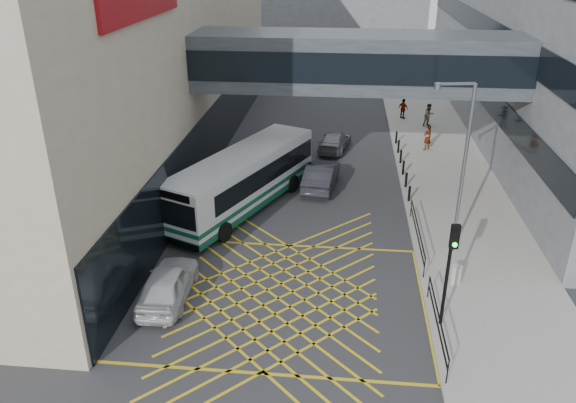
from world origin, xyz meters
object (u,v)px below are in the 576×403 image
(street_lamp, at_px, (461,160))
(pedestrian_c, at_px, (403,109))
(car_white, at_px, (168,283))
(pedestrian_a, at_px, (427,138))
(car_dark, at_px, (321,175))
(traffic_light, at_px, (450,261))
(bus, at_px, (244,179))
(pedestrian_b, at_px, (429,115))
(litter_bin, at_px, (456,275))
(car_silver, at_px, (335,141))

(street_lamp, height_order, pedestrian_c, street_lamp)
(street_lamp, bearing_deg, car_white, -166.65)
(car_white, height_order, pedestrian_a, pedestrian_a)
(car_dark, bearing_deg, traffic_light, 118.08)
(traffic_light, bearing_deg, pedestrian_c, 81.40)
(car_dark, xyz_separation_m, street_lamp, (6.40, -7.27, 3.95))
(traffic_light, distance_m, street_lamp, 6.20)
(car_dark, height_order, pedestrian_a, pedestrian_a)
(traffic_light, xyz_separation_m, street_lamp, (1.16, 5.84, 1.72))
(bus, xyz_separation_m, pedestrian_c, (10.12, 17.83, -0.73))
(street_lamp, distance_m, pedestrian_c, 22.26)
(bus, relative_size, pedestrian_c, 6.99)
(pedestrian_b, bearing_deg, bus, -157.34)
(litter_bin, distance_m, pedestrian_b, 22.90)
(car_white, height_order, litter_bin, car_white)
(bus, bearing_deg, car_dark, 61.42)
(bus, xyz_separation_m, street_lamp, (10.49, -4.10, 3.02))
(pedestrian_a, relative_size, pedestrian_c, 1.07)
(traffic_light, xyz_separation_m, pedestrian_b, (2.63, 25.88, -1.96))
(car_silver, height_order, street_lamp, street_lamp)
(car_white, xyz_separation_m, litter_bin, (11.95, 2.18, -0.20))
(litter_bin, height_order, pedestrian_c, pedestrian_c)
(car_dark, bearing_deg, car_silver, -88.85)
(traffic_light, bearing_deg, car_white, 168.53)
(bus, bearing_deg, traffic_light, -23.23)
(car_dark, bearing_deg, street_lamp, 137.66)
(car_white, height_order, pedestrian_b, pedestrian_b)
(car_dark, distance_m, pedestrian_c, 15.86)
(car_silver, xyz_separation_m, pedestrian_b, (7.25, 5.94, 0.38))
(bus, height_order, car_white, bus)
(bus, distance_m, car_silver, 11.10)
(car_dark, distance_m, street_lamp, 10.46)
(car_dark, bearing_deg, pedestrian_c, -106.09)
(bus, relative_size, pedestrian_a, 6.54)
(litter_bin, distance_m, pedestrian_c, 24.74)
(bus, distance_m, car_white, 9.28)
(litter_bin, bearing_deg, bus, 146.25)
(traffic_light, relative_size, pedestrian_a, 2.50)
(litter_bin, height_order, pedestrian_a, pedestrian_a)
(litter_bin, xyz_separation_m, pedestrian_a, (0.83, 17.17, 0.47))
(car_dark, height_order, car_silver, car_dark)
(car_silver, bearing_deg, pedestrian_b, -130.46)
(car_white, distance_m, pedestrian_c, 29.36)
(street_lamp, bearing_deg, car_silver, 103.30)
(pedestrian_a, bearing_deg, pedestrian_b, -130.76)
(bus, bearing_deg, litter_bin, -10.14)
(traffic_light, bearing_deg, car_silver, 96.10)
(pedestrian_a, bearing_deg, litter_bin, 54.41)
(car_white, distance_m, pedestrian_a, 23.19)
(car_white, xyz_separation_m, street_lamp, (12.10, 4.98, 3.96))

